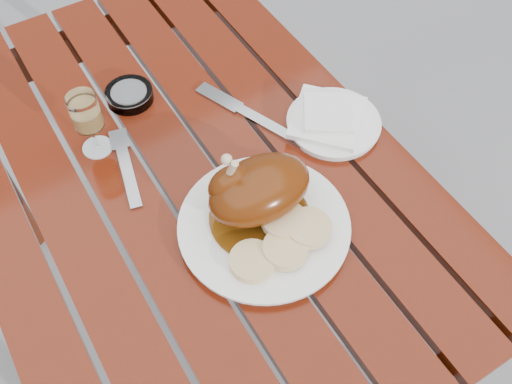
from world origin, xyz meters
TOP-DOWN VIEW (x-y plane):
  - ground at (0.00, 0.00)m, footprint 60.00×60.00m
  - table at (0.00, 0.00)m, footprint 0.80×1.20m
  - dinner_plate at (0.06, -0.20)m, footprint 0.40×0.40m
  - roast_duck at (0.07, -0.16)m, footprint 0.20×0.18m
  - bread_dumplings at (0.07, -0.25)m, footprint 0.19×0.13m
  - wine_glass at (-0.12, 0.14)m, footprint 0.07×0.07m
  - side_plate at (0.31, -0.06)m, footprint 0.23×0.23m
  - napkin at (0.30, -0.05)m, footprint 0.20×0.20m
  - ashtray at (-0.01, 0.23)m, footprint 0.13×0.13m
  - fork at (-0.10, 0.05)m, footprint 0.06×0.18m
  - knife at (0.19, 0.03)m, footprint 0.11×0.23m

SIDE VIEW (x-z plane):
  - ground at x=0.00m, z-range 0.00..0.00m
  - table at x=0.00m, z-range 0.00..0.75m
  - fork at x=-0.10m, z-range 0.75..0.76m
  - knife at x=0.19m, z-range 0.75..0.76m
  - side_plate at x=0.31m, z-range 0.75..0.77m
  - dinner_plate at x=0.06m, z-range 0.75..0.77m
  - ashtray at x=-0.01m, z-range 0.75..0.77m
  - napkin at x=0.30m, z-range 0.77..0.78m
  - bread_dumplings at x=0.07m, z-range 0.77..0.80m
  - wine_glass at x=-0.12m, z-range 0.75..0.89m
  - roast_duck at x=0.07m, z-range 0.75..0.89m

